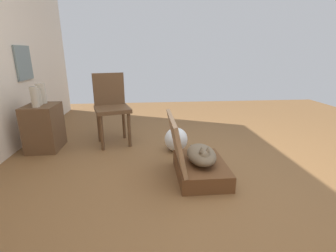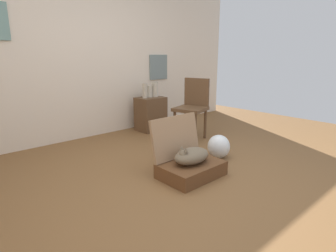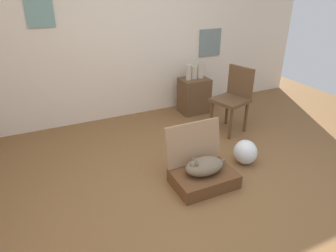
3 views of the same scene
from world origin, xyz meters
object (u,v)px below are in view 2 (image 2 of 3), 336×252
Objects in this scene: side_table at (151,114)px; chair at (193,106)px; suitcase_base at (191,170)px; vase_short at (155,89)px; vase_round at (149,91)px; plastic_bag_white at (219,146)px; vase_tall at (145,91)px; cat at (191,156)px.

chair reaches higher than side_table.
vase_short is at bearing 61.01° from suitcase_base.
chair reaches higher than vase_round.
plastic_bag_white is 1.80m from vase_round.
side_table is at bearing -0.99° from vase_tall.
vase_round is 0.22× the size of chair.
vase_tall is (0.80, 1.84, 0.62)m from suitcase_base.
side_table is at bearing 63.39° from cat.
vase_short is (0.23, 0.02, 0.01)m from vase_tall.
plastic_bag_white is at bearing 13.34° from suitcase_base.
vase_round is (0.23, 1.71, 0.53)m from plastic_bag_white.
suitcase_base is 2.06m from side_table.
suitcase_base is 3.30× the size of vase_round.
cat is 2.05m from side_table.
vase_round is at bearing 174.63° from chair.
vase_round reaches higher than cat.
side_table is 2.27× the size of vase_short.
cat is 0.55× the size of chair.
vase_round is (-0.12, 0.02, -0.03)m from vase_short.
chair is (0.39, 0.83, 0.37)m from plastic_bag_white.
chair is at bearing 42.75° from suitcase_base.
vase_short is (1.03, 1.86, 0.63)m from suitcase_base.
vase_tall is 0.91m from chair.
chair reaches higher than cat.
suitcase_base is at bearing -118.99° from vase_short.
chair is (1.08, 1.00, 0.45)m from suitcase_base.
vase_short is 1.25× the size of vase_round.
cat reaches higher than suitcase_base.
vase_short is (0.12, 0.02, 0.42)m from side_table.
plastic_bag_white is at bearing -97.67° from side_table.
cat is 1.50m from chair.
side_table is 0.62× the size of chair.
plastic_bag_white is (0.69, 0.16, -0.09)m from cat.
vase_short is at bearing -8.05° from vase_round.
suitcase_base is 0.71m from plastic_bag_white.
cat is at bearing -116.61° from side_table.
vase_short is (0.34, 1.69, 0.56)m from plastic_bag_white.
plastic_bag_white is 1.48× the size of vase_round.
vase_round is at bearing 16.31° from vase_tall.
vase_round is (0.00, 0.04, 0.39)m from side_table.
suitcase_base is 2.10m from vase_tall.
chair is at bearing 42.55° from cat.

